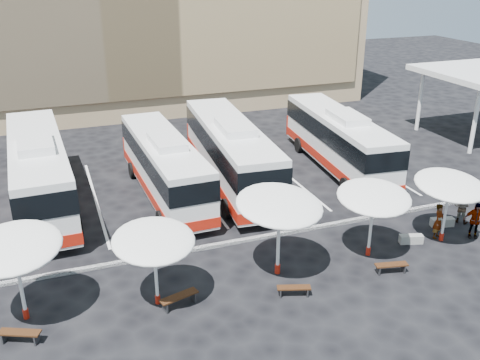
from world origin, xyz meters
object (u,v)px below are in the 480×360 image
object	(u,v)px
wood_bench_1	(179,298)
passenger_1	(462,207)
sunshade_3	(374,197)
conc_bench_1	(442,222)
sunshade_0	(14,248)
sunshade_4	(450,185)
passenger_2	(475,220)
wood_bench_3	(391,266)
sunshade_1	(154,241)
wood_bench_0	(20,334)
passenger_0	(439,221)
sunshade_2	(279,205)
conc_bench_0	(411,239)
wood_bench_2	(294,289)
bus_2	(230,151)
bus_3	(338,139)
bus_1	(164,164)
bus_0	(39,169)

from	to	relation	value
wood_bench_1	passenger_1	world-z (taller)	passenger_1
sunshade_3	conc_bench_1	world-z (taller)	sunshade_3
sunshade_0	sunshade_3	distance (m)	15.05
wood_bench_1	sunshade_4	bearing A→B (deg)	3.26
passenger_2	wood_bench_1	bearing A→B (deg)	-149.03
sunshade_4	wood_bench_3	distance (m)	5.11
sunshade_1	wood_bench_1	bearing A→B (deg)	-32.02
sunshade_1	wood_bench_1	distance (m)	2.64
sunshade_1	wood_bench_0	xyz separation A→B (m)	(-5.16, -0.62, -2.50)
passenger_0	sunshade_0	bearing A→B (deg)	151.66
sunshade_2	conc_bench_0	world-z (taller)	sunshade_2
sunshade_0	sunshade_4	bearing A→B (deg)	-1.57
conc_bench_0	wood_bench_2	bearing A→B (deg)	-164.54
bus_2	sunshade_2	distance (m)	10.37
wood_bench_0	wood_bench_1	bearing A→B (deg)	1.33
wood_bench_2	conc_bench_0	size ratio (longest dim) A/B	1.27
bus_3	sunshade_3	bearing A→B (deg)	-106.79
bus_1	sunshade_3	distance (m)	12.45
passenger_2	sunshade_1	bearing A→B (deg)	-150.85
bus_3	sunshade_1	world-z (taller)	bus_3
wood_bench_1	wood_bench_3	bearing A→B (deg)	-5.32
wood_bench_1	wood_bench_0	bearing A→B (deg)	-178.67
bus_3	sunshade_0	xyz separation A→B (m)	(-19.34, -10.00, 1.07)
sunshade_0	wood_bench_1	bearing A→B (deg)	-12.70
wood_bench_2	passenger_0	xyz separation A→B (m)	(8.85, 2.06, 0.58)
bus_2	passenger_2	xyz separation A→B (m)	(9.05, -10.56, -1.22)
bus_1	wood_bench_3	distance (m)	13.95
wood_bench_2	passenger_1	world-z (taller)	passenger_1
bus_0	bus_3	world-z (taller)	bus_0
conc_bench_1	passenger_0	world-z (taller)	passenger_0
bus_0	bus_2	world-z (taller)	bus_0
sunshade_1	sunshade_4	bearing A→B (deg)	1.15
sunshade_2	passenger_0	distance (m)	9.10
bus_1	wood_bench_1	xyz separation A→B (m)	(-1.95, -10.82, -1.58)
sunshade_0	passenger_1	bearing A→B (deg)	2.03
sunshade_0	wood_bench_1	size ratio (longest dim) A/B	2.64
passenger_2	sunshade_2	bearing A→B (deg)	-152.87
conc_bench_0	wood_bench_0	bearing A→B (deg)	-176.14
passenger_0	bus_0	bearing A→B (deg)	121.66
sunshade_4	wood_bench_0	distance (m)	19.58
sunshade_4	conc_bench_0	size ratio (longest dim) A/B	3.13
bus_1	conc_bench_0	distance (m)	14.04
conc_bench_0	passenger_1	distance (m)	4.04
bus_3	conc_bench_1	world-z (taller)	bus_3
sunshade_0	wood_bench_0	world-z (taller)	sunshade_0
bus_1	wood_bench_1	bearing A→B (deg)	-101.66
sunshade_1	conc_bench_0	distance (m)	12.94
bus_2	sunshade_4	world-z (taller)	bus_2
sunshade_3	conc_bench_0	xyz separation A→B (m)	(2.58, 0.24, -2.75)
conc_bench_1	sunshade_4	bearing A→B (deg)	-130.69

